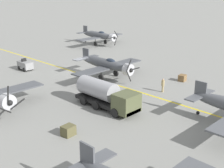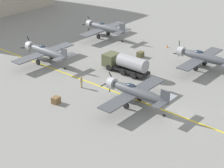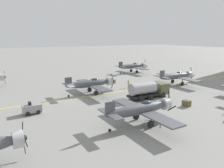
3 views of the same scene
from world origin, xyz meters
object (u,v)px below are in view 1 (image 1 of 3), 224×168
airplane_near_left (99,35)px  fuel_tanker (106,95)px  tow_tractor (25,65)px  supply_crate_mid_lane (182,78)px  airplane_mid_center (107,64)px  supply_crate_by_tanker (68,130)px  ground_crew_walking (163,85)px

airplane_near_left → fuel_tanker: 35.34m
tow_tractor → supply_crate_mid_lane: 24.04m
airplane_mid_center → supply_crate_by_tanker: size_ratio=10.49×
airplane_near_left → supply_crate_by_tanker: airplane_near_left is taller
supply_crate_mid_lane → airplane_near_left: bearing=-109.7°
airplane_near_left → ground_crew_walking: (15.22, 27.60, -1.05)m
airplane_near_left → tow_tractor: 22.82m
airplane_near_left → airplane_mid_center: size_ratio=1.00×
tow_tractor → supply_crate_by_tanker: (8.77, 21.98, -0.31)m
airplane_mid_center → fuel_tanker: airplane_mid_center is taller
fuel_tanker → supply_crate_by_tanker: size_ratio=6.99×
airplane_near_left → fuel_tanker: (23.75, 26.16, -0.50)m
fuel_tanker → ground_crew_walking: 8.67m
tow_tractor → supply_crate_by_tanker: tow_tractor is taller
supply_crate_by_tanker → fuel_tanker: bearing=-163.3°
ground_crew_walking → supply_crate_by_tanker: ground_crew_walking is taller
tow_tractor → ground_crew_walking: bearing=107.4°
fuel_tanker → supply_crate_mid_lane: bearing=176.9°
supply_crate_by_tanker → supply_crate_mid_lane: (-21.06, -1.33, -0.03)m
fuel_tanker → supply_crate_by_tanker: (6.93, 2.08, -1.03)m
fuel_tanker → ground_crew_walking: bearing=170.5°
airplane_mid_center → supply_crate_by_tanker: bearing=17.7°
fuel_tanker → tow_tractor: fuel_tanker is taller
airplane_near_left → airplane_mid_center: 24.32m
tow_tractor → supply_crate_by_tanker: 23.67m
airplane_near_left → fuel_tanker: airplane_near_left is taller
tow_tractor → fuel_tanker: bearing=84.7°
fuel_tanker → tow_tractor: bearing=-95.3°
fuel_tanker → tow_tractor: 19.99m
airplane_near_left → supply_crate_by_tanker: (30.68, 28.25, -1.54)m
ground_crew_walking → supply_crate_mid_lane: 5.66m
fuel_tanker → airplane_mid_center: bearing=-135.1°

